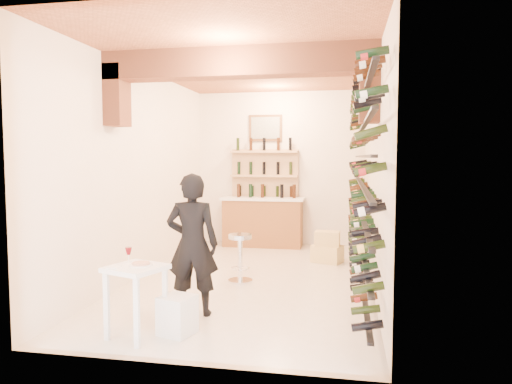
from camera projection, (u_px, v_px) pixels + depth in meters
ground at (252, 279)px, 7.11m from camera, size 6.00×6.00×0.00m
room_shell at (249, 128)px, 6.69m from camera, size 3.52×6.02×3.21m
wine_rack at (358, 178)px, 6.71m from camera, size 0.32×5.70×2.56m
back_counter at (263, 221)px, 9.72m from camera, size 1.70×0.62×1.29m
back_shelving at (265, 189)px, 9.91m from camera, size 1.40×0.31×2.73m
tasting_table at (136, 279)px, 4.79m from camera, size 0.65×0.65×0.90m
white_stool at (177, 315)px, 4.90m from camera, size 0.40×0.40×0.40m
person at (192, 244)px, 5.47m from camera, size 0.65×0.48×1.66m
chrome_barstool at (240, 254)px, 6.95m from camera, size 0.36×0.36×0.71m
crate_lower at (327, 254)px, 8.26m from camera, size 0.59×0.50×0.30m
crate_upper at (327, 238)px, 8.24m from camera, size 0.44×0.32×0.25m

